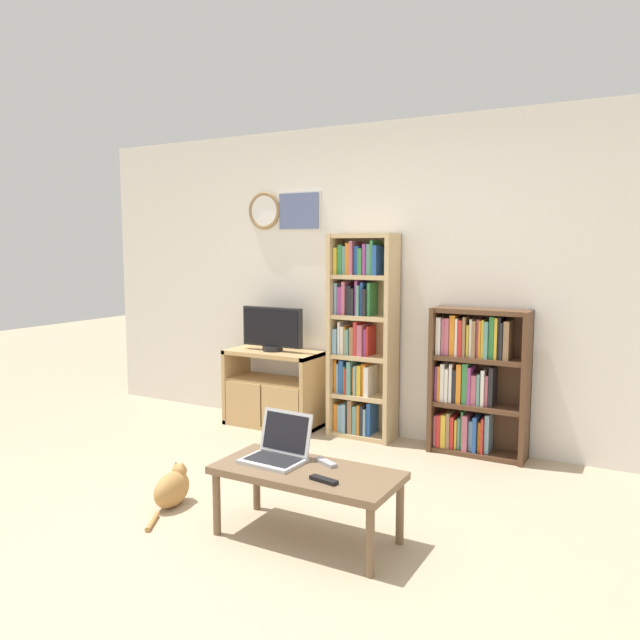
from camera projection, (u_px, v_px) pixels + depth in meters
ground_plane at (225, 541)px, 3.38m from camera, size 18.00×18.00×0.00m
wall_back at (387, 281)px, 5.18m from camera, size 6.02×0.09×2.60m
tv_stand at (272, 389)px, 5.53m from camera, size 0.84×0.40×0.68m
television at (272, 329)px, 5.48m from camera, size 0.59×0.18×0.39m
bookshelf_tall at (360, 338)px, 5.17m from camera, size 0.55×0.26×1.69m
bookshelf_short at (474, 381)px, 4.76m from camera, size 0.73×0.25×1.13m
coffee_table at (307, 477)px, 3.37m from camera, size 1.01×0.47×0.39m
laptop at (278, 449)px, 3.50m from camera, size 0.34×0.30×0.26m
remote_near_laptop at (326, 462)px, 3.44m from camera, size 0.16×0.11×0.02m
remote_far_from_laptop at (324, 480)px, 3.18m from camera, size 0.17×0.07×0.02m
cat at (173, 488)px, 3.83m from camera, size 0.23×0.51×0.26m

